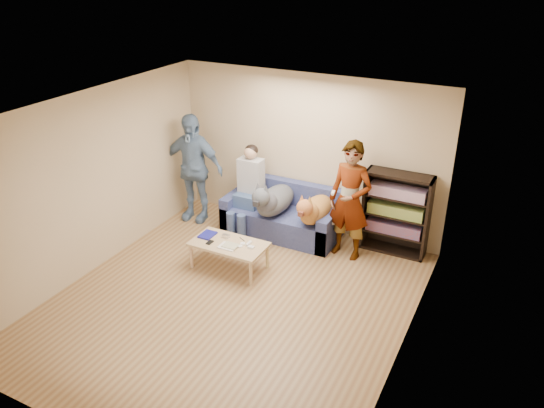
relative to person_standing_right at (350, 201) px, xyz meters
The scene contains 27 objects.
ground 2.30m from the person_standing_right, 116.75° to the right, with size 5.00×5.00×0.00m, color brown.
ceiling 2.70m from the person_standing_right, 116.75° to the right, with size 5.00×5.00×0.00m, color white.
wall_back 1.19m from the person_standing_right, 147.00° to the left, with size 4.50×4.50×0.00m, color tan.
wall_front 4.50m from the person_standing_right, 102.22° to the right, with size 4.50×4.50×0.00m, color tan.
wall_left 3.73m from the person_standing_right, 149.51° to the right, with size 5.00×5.00×0.00m, color tan.
wall_right 2.32m from the person_standing_right, 55.37° to the right, with size 5.00×5.00×0.00m, color tan.
blanket 0.56m from the person_standing_right, 164.35° to the left, with size 0.37×0.31×0.13m, color silver.
person_standing_right is the anchor object (origin of this frame).
person_standing_left 2.80m from the person_standing_right, behind, with size 1.10×0.46×1.89m, color #6B8DAB.
held_controller 0.33m from the person_standing_right, 135.00° to the right, with size 0.04×0.12×0.03m, color silver.
notebook_blue 2.18m from the person_standing_right, 148.67° to the right, with size 0.20×0.26×0.03m, color navy.
papers 1.92m from the person_standing_right, 137.42° to the right, with size 0.26×0.20×0.01m, color silver.
magazine 1.88m from the person_standing_right, 137.24° to the right, with size 0.22×0.17×0.01m, color #AFAE8C.
camera_silver 1.91m from the person_standing_right, 146.02° to the right, with size 0.11×0.06×0.05m, color silver.
controller_a 1.62m from the person_standing_right, 137.11° to the right, with size 0.04×0.13×0.03m, color silver.
controller_b 1.62m from the person_standing_right, 132.92° to the right, with size 0.09×0.06×0.03m, color white.
headphone_cup_a 1.76m from the person_standing_right, 135.97° to the right, with size 0.07×0.07×0.02m, color white.
headphone_cup_b 1.71m from the person_standing_right, 137.99° to the right, with size 0.07×0.07×0.02m, color white.
pen_orange 2.01m from the person_standing_right, 137.51° to the right, with size 0.01×0.01×0.14m, color orange.
pen_black 1.70m from the person_standing_right, 143.03° to the right, with size 0.01×0.01×0.14m, color black.
wallet 2.15m from the person_standing_right, 142.56° to the right, with size 0.07×0.12×0.01m, color black.
sofa 1.37m from the person_standing_right, 169.95° to the left, with size 1.90×0.85×0.82m.
person_seated 1.79m from the person_standing_right, behind, with size 0.40×0.73×1.47m.
dog_gray 1.30m from the person_standing_right, behind, with size 0.47×1.28×0.68m.
dog_tan 0.63m from the person_standing_right, behind, with size 0.42×1.17×0.60m.
coffee_table 1.91m from the person_standing_right, 140.79° to the right, with size 1.10×0.60×0.42m.
bookshelf 0.79m from the person_standing_right, 36.61° to the left, with size 1.00×0.34×1.30m.
Camera 1 is at (3.13, -4.96, 4.26)m, focal length 35.00 mm.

